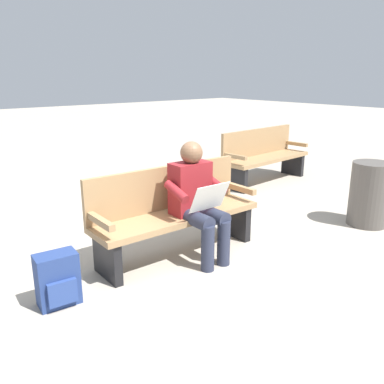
{
  "coord_description": "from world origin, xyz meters",
  "views": [
    {
      "loc": [
        2.35,
        3.03,
        1.8
      ],
      "look_at": [
        -0.06,
        0.15,
        0.7
      ],
      "focal_mm": 37.69,
      "sensor_mm": 36.0,
      "label": 1
    }
  ],
  "objects_px": {
    "bench_near": "(174,211)",
    "bench_far": "(264,155)",
    "person_seated": "(197,198)",
    "trash_bin": "(370,194)",
    "backpack": "(58,280)"
  },
  "relations": [
    {
      "from": "person_seated",
      "to": "bench_near",
      "type": "bearing_deg",
      "value": -63.34
    },
    {
      "from": "backpack",
      "to": "person_seated",
      "type": "bearing_deg",
      "value": 177.93
    },
    {
      "from": "person_seated",
      "to": "trash_bin",
      "type": "xyz_separation_m",
      "value": [
        -2.23,
        0.64,
        -0.24
      ]
    },
    {
      "from": "bench_near",
      "to": "person_seated",
      "type": "height_order",
      "value": "person_seated"
    },
    {
      "from": "trash_bin",
      "to": "bench_far",
      "type": "bearing_deg",
      "value": -105.68
    },
    {
      "from": "bench_near",
      "to": "bench_far",
      "type": "height_order",
      "value": "same"
    },
    {
      "from": "bench_near",
      "to": "trash_bin",
      "type": "height_order",
      "value": "bench_near"
    },
    {
      "from": "bench_near",
      "to": "bench_far",
      "type": "relative_size",
      "value": 0.99
    },
    {
      "from": "bench_near",
      "to": "bench_far",
      "type": "xyz_separation_m",
      "value": [
        -2.95,
        -1.32,
        0.0
      ]
    },
    {
      "from": "bench_near",
      "to": "bench_far",
      "type": "distance_m",
      "value": 3.24
    },
    {
      "from": "bench_far",
      "to": "trash_bin",
      "type": "xyz_separation_m",
      "value": [
        0.62,
        2.2,
        -0.07
      ]
    },
    {
      "from": "backpack",
      "to": "trash_bin",
      "type": "height_order",
      "value": "trash_bin"
    },
    {
      "from": "bench_near",
      "to": "trash_bin",
      "type": "relative_size",
      "value": 2.31
    },
    {
      "from": "bench_near",
      "to": "backpack",
      "type": "relative_size",
      "value": 4.13
    },
    {
      "from": "bench_near",
      "to": "person_seated",
      "type": "bearing_deg",
      "value": 116.66
    }
  ]
}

